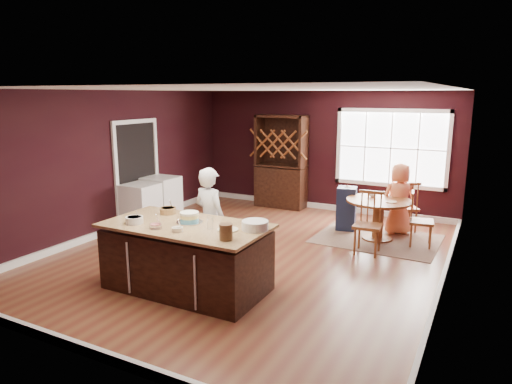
# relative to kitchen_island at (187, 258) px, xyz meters

# --- Properties ---
(room_shell) EXTENTS (7.00, 7.00, 7.00)m
(room_shell) POSITION_rel_kitchen_island_xyz_m (0.14, 1.64, 0.91)
(room_shell) COLOR brown
(room_shell) RESTS_ON ground
(window) EXTENTS (2.36, 0.10, 1.66)m
(window) POSITION_rel_kitchen_island_xyz_m (1.64, 5.11, 1.06)
(window) COLOR white
(window) RESTS_ON room_shell
(doorway) EXTENTS (0.08, 1.26, 2.13)m
(doorway) POSITION_rel_kitchen_island_xyz_m (-2.83, 2.24, 0.59)
(doorway) COLOR white
(doorway) RESTS_ON room_shell
(kitchen_island) EXTENTS (2.22, 1.17, 0.92)m
(kitchen_island) POSITION_rel_kitchen_island_xyz_m (0.00, 0.00, 0.00)
(kitchen_island) COLOR black
(kitchen_island) RESTS_ON ground
(dining_table) EXTENTS (1.18, 1.18, 0.75)m
(dining_table) POSITION_rel_kitchen_island_xyz_m (1.82, 3.40, 0.10)
(dining_table) COLOR brown
(dining_table) RESTS_ON ground
(baker) EXTENTS (0.64, 0.49, 1.58)m
(baker) POSITION_rel_kitchen_island_xyz_m (-0.10, 0.74, 0.35)
(baker) COLOR silver
(baker) RESTS_ON ground
(layer_cake) EXTENTS (0.36, 0.36, 0.15)m
(layer_cake) POSITION_rel_kitchen_island_xyz_m (-0.00, 0.10, 0.55)
(layer_cake) COLOR white
(layer_cake) RESTS_ON kitchen_island
(bowl_blue) EXTENTS (0.24, 0.24, 0.09)m
(bowl_blue) POSITION_rel_kitchen_island_xyz_m (-0.64, -0.28, 0.53)
(bowl_blue) COLOR silver
(bowl_blue) RESTS_ON kitchen_island
(bowl_yellow) EXTENTS (0.24, 0.24, 0.09)m
(bowl_yellow) POSITION_rel_kitchen_island_xyz_m (-0.56, 0.34, 0.53)
(bowl_yellow) COLOR brown
(bowl_yellow) RESTS_ON kitchen_island
(bowl_pink) EXTENTS (0.17, 0.17, 0.06)m
(bowl_pink) POSITION_rel_kitchen_island_xyz_m (-0.23, -0.34, 0.51)
(bowl_pink) COLOR silver
(bowl_pink) RESTS_ON kitchen_island
(bowl_olive) EXTENTS (0.14, 0.14, 0.05)m
(bowl_olive) POSITION_rel_kitchen_island_xyz_m (0.10, -0.31, 0.51)
(bowl_olive) COLOR #F4ECC7
(bowl_olive) RESTS_ON kitchen_island
(drinking_glass) EXTENTS (0.08, 0.08, 0.17)m
(drinking_glass) POSITION_rel_kitchen_island_xyz_m (0.41, -0.02, 0.56)
(drinking_glass) COLOR silver
(drinking_glass) RESTS_ON kitchen_island
(dinner_plate) EXTENTS (0.27, 0.27, 0.02)m
(dinner_plate) POSITION_rel_kitchen_island_xyz_m (0.65, 0.02, 0.49)
(dinner_plate) COLOR #F5F1C1
(dinner_plate) RESTS_ON kitchen_island
(white_tub) EXTENTS (0.34, 0.34, 0.12)m
(white_tub) POSITION_rel_kitchen_island_xyz_m (0.94, 0.21, 0.54)
(white_tub) COLOR silver
(white_tub) RESTS_ON kitchen_island
(stoneware_crock) EXTENTS (0.16, 0.16, 0.20)m
(stoneware_crock) POSITION_rel_kitchen_island_xyz_m (0.82, -0.31, 0.58)
(stoneware_crock) COLOR #532D1C
(stoneware_crock) RESTS_ON kitchen_island
(toy_figurine) EXTENTS (0.05, 0.05, 0.08)m
(toy_figurine) POSITION_rel_kitchen_island_xyz_m (0.68, -0.18, 0.52)
(toy_figurine) COLOR #DECA03
(toy_figurine) RESTS_ON kitchen_island
(rug) EXTENTS (2.21, 1.74, 0.01)m
(rug) POSITION_rel_kitchen_island_xyz_m (1.82, 3.40, -0.43)
(rug) COLOR brown
(rug) RESTS_ON ground
(chair_east) EXTENTS (0.45, 0.46, 0.98)m
(chair_east) POSITION_rel_kitchen_island_xyz_m (2.58, 3.36, 0.05)
(chair_east) COLOR brown
(chair_east) RESTS_ON ground
(chair_south) EXTENTS (0.47, 0.45, 1.06)m
(chair_south) POSITION_rel_kitchen_island_xyz_m (1.84, 2.55, 0.09)
(chair_south) COLOR olive
(chair_south) RESTS_ON ground
(chair_north) EXTENTS (0.57, 0.56, 1.01)m
(chair_north) POSITION_rel_kitchen_island_xyz_m (2.16, 4.19, 0.07)
(chair_north) COLOR olive
(chair_north) RESTS_ON ground
(seated_woman) EXTENTS (0.80, 0.72, 1.37)m
(seated_woman) POSITION_rel_kitchen_island_xyz_m (2.07, 3.92, 0.25)
(seated_woman) COLOR #EB8051
(seated_woman) RESTS_ON ground
(high_chair) EXTENTS (0.42, 0.42, 0.89)m
(high_chair) POSITION_rel_kitchen_island_xyz_m (1.12, 3.73, 0.01)
(high_chair) COLOR #182445
(high_chair) RESTS_ON ground
(toddler) EXTENTS (0.18, 0.14, 0.26)m
(toddler) POSITION_rel_kitchen_island_xyz_m (1.07, 3.75, 0.37)
(toddler) COLOR #8CA5BF
(toddler) RESTS_ON high_chair
(table_plate) EXTENTS (0.19, 0.19, 0.01)m
(table_plate) POSITION_rel_kitchen_island_xyz_m (2.06, 3.29, 0.32)
(table_plate) COLOR beige
(table_plate) RESTS_ON dining_table
(table_cup) EXTENTS (0.13, 0.13, 0.10)m
(table_cup) POSITION_rel_kitchen_island_xyz_m (1.65, 3.57, 0.36)
(table_cup) COLOR white
(table_cup) RESTS_ON dining_table
(hutch) EXTENTS (1.18, 0.49, 2.16)m
(hutch) POSITION_rel_kitchen_island_xyz_m (-0.81, 4.86, 0.64)
(hutch) COLOR black
(hutch) RESTS_ON ground
(washer) EXTENTS (0.62, 0.60, 0.90)m
(washer) POSITION_rel_kitchen_island_xyz_m (-2.50, 1.92, 0.01)
(washer) COLOR white
(washer) RESTS_ON ground
(dryer) EXTENTS (0.65, 0.63, 0.94)m
(dryer) POSITION_rel_kitchen_island_xyz_m (-2.50, 2.56, 0.03)
(dryer) COLOR silver
(dryer) RESTS_ON ground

